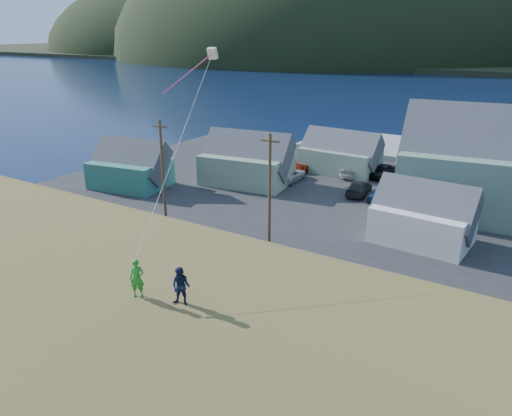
{
  "coord_description": "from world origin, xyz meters",
  "views": [
    {
      "loc": [
        13.92,
        -30.56,
        16.8
      ],
      "look_at": [
        2.26,
        -11.82,
        8.8
      ],
      "focal_mm": 35.0,
      "sensor_mm": 36.0,
      "label": 1
    }
  ],
  "objects": [
    {
      "name": "shed_palegreen_near",
      "position": [
        -15.72,
        15.12,
        2.72
      ],
      "size": [
        10.69,
        7.54,
        7.23
      ],
      "rotation": [
        0.0,
        0.0,
        0.14
      ],
      "color": "slate",
      "rests_on": "waterfront_lot"
    },
    {
      "name": "waterfront_lot",
      "position": [
        0.0,
        17.0,
        0.06
      ],
      "size": [
        72.0,
        36.0,
        0.12
      ],
      "primitive_type": "cube",
      "color": "#28282B",
      "rests_on": "ground"
    },
    {
      "name": "grass_strip",
      "position": [
        0.0,
        -2.0,
        0.05
      ],
      "size": [
        110.0,
        8.0,
        0.1
      ],
      "primitive_type": "cube",
      "color": "#4C3D19",
      "rests_on": "ground"
    },
    {
      "name": "wharf",
      "position": [
        -6.0,
        40.0,
        0.45
      ],
      "size": [
        26.0,
        14.0,
        0.9
      ],
      "primitive_type": "cube",
      "color": "gray",
      "rests_on": "ground"
    },
    {
      "name": "parked_cars",
      "position": [
        -8.39,
        21.76,
        0.84
      ],
      "size": [
        21.42,
        12.39,
        1.56
      ],
      "color": "maroon",
      "rests_on": "waterfront_lot"
    },
    {
      "name": "kite_flyer_green",
      "position": [
        1.33,
        -18.77,
        7.96
      ],
      "size": [
        0.66,
        0.61,
        1.52
      ],
      "primitive_type": "imported",
      "rotation": [
        0.0,
        0.0,
        0.59
      ],
      "color": "#289227",
      "rests_on": "hillside"
    },
    {
      "name": "utility_poles",
      "position": [
        -2.27,
        1.5,
        4.78
      ],
      "size": [
        29.39,
        0.24,
        9.5
      ],
      "color": "#47331E",
      "rests_on": "waterfront_lot"
    },
    {
      "name": "ground",
      "position": [
        0.0,
        0.0,
        0.0
      ],
      "size": [
        900.0,
        900.0,
        0.0
      ],
      "primitive_type": "plane",
      "color": "#0A1638",
      "rests_on": "ground"
    },
    {
      "name": "kite_rig",
      "position": [
        -1.84,
        -9.81,
        15.3
      ],
      "size": [
        2.21,
        4.91,
        12.01
      ],
      "color": "beige",
      "rests_on": "ground"
    },
    {
      "name": "shed_palegreen_far",
      "position": [
        -8.64,
        25.04,
        2.45
      ],
      "size": [
        9.73,
        5.82,
        6.37
      ],
      "rotation": [
        0.0,
        0.0,
        -0.05
      ],
      "color": "slate",
      "rests_on": "waterfront_lot"
    },
    {
      "name": "shed_white",
      "position": [
        5.49,
        8.76,
        2.44
      ],
      "size": [
        8.26,
        5.77,
        6.34
      ],
      "rotation": [
        0.0,
        0.0,
        -0.06
      ],
      "color": "white",
      "rests_on": "waterfront_lot"
    },
    {
      "name": "kite_flyer_navy",
      "position": [
        3.13,
        -18.37,
        7.94
      ],
      "size": [
        0.85,
        0.74,
        1.49
      ],
      "primitive_type": "imported",
      "rotation": [
        0.0,
        0.0,
        0.28
      ],
      "color": "#141A38",
      "rests_on": "hillside"
    },
    {
      "name": "shed_teal",
      "position": [
        -26.0,
        7.28,
        2.45
      ],
      "size": [
        9.17,
        7.11,
        6.56
      ],
      "rotation": [
        0.0,
        0.0,
        0.17
      ],
      "color": "#327669",
      "rests_on": "waterfront_lot"
    }
  ]
}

